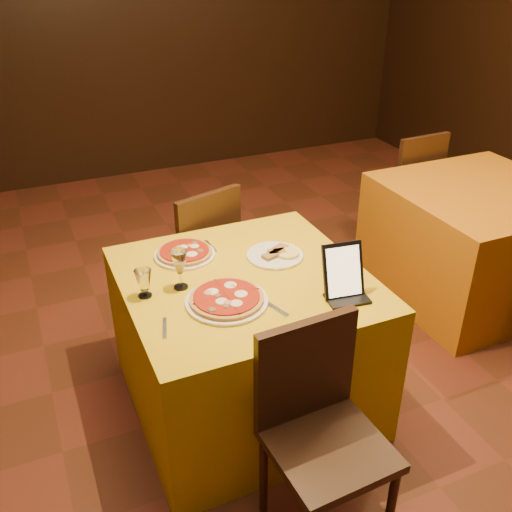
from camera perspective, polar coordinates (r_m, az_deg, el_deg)
name	(u,v)px	position (r m, az deg, el deg)	size (l,w,h in m)	color
floor	(278,387)	(3.16, 2.19, -12.95)	(6.00, 7.00, 0.01)	#5E2D19
wall_back	(115,28)	(5.74, -13.92, 21.22)	(6.00, 0.01, 2.80)	black
main_table	(245,342)	(2.84, -1.10, -8.58)	(1.10, 1.10, 0.75)	gold
side_table	(474,242)	(4.01, 20.97, 1.32)	(1.10, 1.10, 0.75)	#B7650B
chair_main_near	(329,448)	(2.26, 7.30, -18.49)	(0.42, 0.42, 0.91)	black
chair_main_far	(192,254)	(3.45, -6.38, 0.19)	(0.44, 0.44, 0.91)	black
chair_side_far	(400,187)	(4.52, 14.25, 6.68)	(0.43, 0.43, 0.91)	black
pizza_near	(227,300)	(2.45, -2.96, -4.39)	(0.36, 0.36, 0.03)	white
pizza_far	(185,254)	(2.82, -7.15, 0.25)	(0.30, 0.30, 0.03)	white
cutlet_dish	(275,254)	(2.79, 1.90, 0.16)	(0.28, 0.28, 0.03)	white
wine_glass	(180,269)	(2.53, -7.63, -1.32)	(0.07, 0.07, 0.19)	#F1E789
water_glass	(144,283)	(2.51, -11.15, -2.70)	(0.06, 0.06, 0.13)	white
tablet	(343,271)	(2.47, 8.70, -1.45)	(0.18, 0.02, 0.24)	black
knife	(267,303)	(2.44, 1.12, -4.74)	(0.25, 0.02, 0.01)	#ACACB3
fork_near	(165,328)	(2.33, -9.11, -7.13)	(0.14, 0.02, 0.01)	silver
fork_far	(211,246)	(2.90, -4.55, 0.99)	(0.14, 0.02, 0.01)	silver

